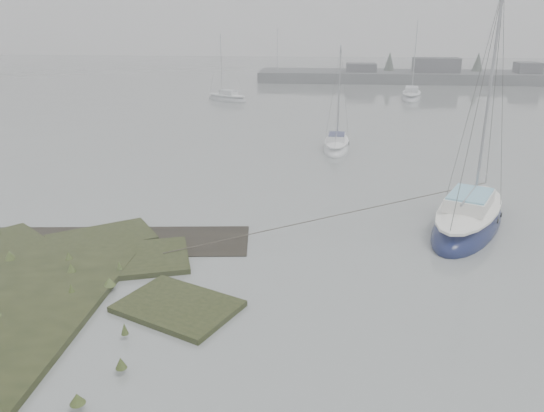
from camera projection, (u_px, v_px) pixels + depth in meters
The scene contains 7 objects.
ground at pixel (265, 123), 45.05m from camera, with size 160.00×160.00×0.00m, color slate.
far_shoreline at pixel (485, 76), 72.32m from camera, with size 60.00×8.00×4.15m.
sailboat_main at pixel (468, 220), 22.68m from camera, with size 5.46×7.82×10.58m.
sailboat_white at pixel (336, 146), 36.04m from camera, with size 2.06×5.30×7.34m.
sailboat_far_a at pixel (227, 99), 56.83m from camera, with size 5.35×4.27×7.40m.
sailboat_far_b at pixel (411, 97), 57.88m from camera, with size 3.13×6.58×8.92m.
sailboat_far_c at pixel (282, 81), 72.82m from camera, with size 5.56×2.36×7.62m.
Camera 1 is at (4.73, -14.55, 8.55)m, focal length 35.00 mm.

